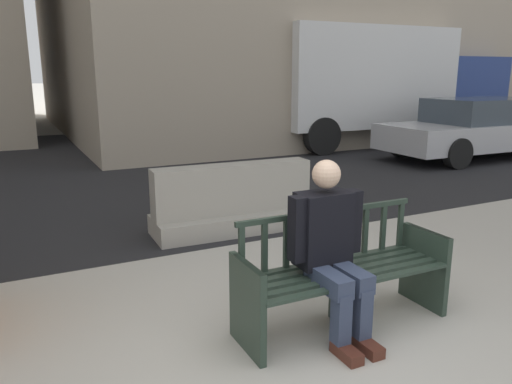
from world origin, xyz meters
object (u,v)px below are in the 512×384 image
delivery_truck (381,82)px  seated_person (330,246)px  street_bench (342,276)px  jersey_barrier_centre (233,204)px  car_sedan_mid (479,128)px

delivery_truck → seated_person: bearing=-132.1°
street_bench → seated_person: seated_person is taller
seated_person → jersey_barrier_centre: 2.67m
seated_person → jersey_barrier_centre: seated_person is taller
car_sedan_mid → seated_person: bearing=-146.5°
street_bench → delivery_truck: delivery_truck is taller
street_bench → car_sedan_mid: car_sedan_mid is taller
street_bench → seated_person: bearing=-160.9°
seated_person → jersey_barrier_centre: size_ratio=0.65×
jersey_barrier_centre → car_sedan_mid: size_ratio=0.43×
seated_person → delivery_truck: bearing=47.9°
street_bench → jersey_barrier_centre: street_bench is taller
jersey_barrier_centre → street_bench: bearing=-95.1°
jersey_barrier_centre → delivery_truck: delivery_truck is taller
street_bench → seated_person: size_ratio=1.29×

